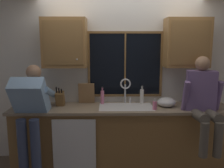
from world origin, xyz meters
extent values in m
cube|color=silver|center=(0.00, 0.06, 1.27)|extent=(5.59, 0.12, 2.55)
cube|color=black|center=(0.07, -0.01, 1.52)|extent=(1.10, 0.02, 0.95)
cube|color=brown|center=(0.07, -0.02, 2.02)|extent=(1.17, 0.02, 0.04)
cube|color=brown|center=(0.07, -0.02, 1.03)|extent=(1.17, 0.02, 0.04)
cube|color=brown|center=(-0.50, -0.02, 1.52)|extent=(0.03, 0.02, 0.95)
cube|color=brown|center=(0.64, -0.02, 1.52)|extent=(0.03, 0.02, 0.95)
cube|color=brown|center=(0.07, -0.02, 1.52)|extent=(0.02, 0.02, 0.95)
cube|color=olive|center=(0.00, -0.29, 0.44)|extent=(3.19, 0.58, 0.88)
cube|color=gray|center=(0.00, -0.31, 0.90)|extent=(3.25, 0.62, 0.04)
cube|color=white|center=(-0.67, -0.61, 0.46)|extent=(0.60, 0.02, 0.74)
cube|color=#9E703D|center=(-0.83, -0.17, 1.86)|extent=(0.64, 0.33, 0.72)
cube|color=olive|center=(-0.83, -0.34, 1.86)|extent=(0.56, 0.01, 0.62)
sphere|color=#B2B2B7|center=(-0.64, -0.34, 1.63)|extent=(0.02, 0.02, 0.02)
cube|color=#9E703D|center=(0.97, -0.17, 1.86)|extent=(0.64, 0.33, 0.72)
cube|color=olive|center=(0.97, -0.34, 1.86)|extent=(0.56, 0.01, 0.62)
sphere|color=#B2B2B7|center=(1.16, -0.34, 1.63)|extent=(0.02, 0.02, 0.02)
cube|color=silver|center=(0.07, -0.30, 0.91)|extent=(0.80, 0.46, 0.02)
cube|color=beige|center=(-0.13, -0.30, 0.81)|extent=(0.36, 0.42, 0.20)
cube|color=beige|center=(0.27, -0.30, 0.81)|extent=(0.36, 0.42, 0.20)
cube|color=silver|center=(0.07, -0.30, 0.81)|extent=(0.04, 0.42, 0.20)
cylinder|color=silver|center=(0.07, -0.08, 1.07)|extent=(0.03, 0.03, 0.30)
torus|color=silver|center=(0.07, -0.14, 1.24)|extent=(0.16, 0.02, 0.16)
cylinder|color=silver|center=(0.15, -0.08, 0.97)|extent=(0.03, 0.03, 0.09)
cylinder|color=#384260|center=(-1.33, -0.76, 0.44)|extent=(0.13, 0.13, 0.88)
cylinder|color=#384260|center=(-1.16, -0.76, 0.44)|extent=(0.13, 0.13, 0.88)
cube|color=#8CB2DB|center=(-1.24, -0.60, 1.12)|extent=(0.44, 0.50, 0.61)
sphere|color=#A57A5B|center=(-1.24, -0.39, 1.46)|extent=(0.21, 0.21, 0.21)
cylinder|color=#8CB2DB|center=(-1.46, -0.42, 1.17)|extent=(0.09, 0.52, 0.26)
cylinder|color=#8CB2DB|center=(-1.02, -0.42, 1.17)|extent=(0.09, 0.52, 0.26)
cylinder|color=#595147|center=(1.02, -0.69, 0.90)|extent=(0.14, 0.43, 0.16)
cylinder|color=#595147|center=(1.20, -0.69, 0.90)|extent=(0.14, 0.43, 0.16)
cylinder|color=#595147|center=(1.02, -0.91, 0.65)|extent=(0.11, 0.11, 0.46)
cylinder|color=#595147|center=(1.20, -0.91, 0.65)|extent=(0.11, 0.11, 0.46)
cube|color=slate|center=(1.11, -0.47, 1.20)|extent=(0.43, 0.28, 0.56)
sphere|color=#A57A5B|center=(1.11, -0.47, 1.58)|extent=(0.20, 0.20, 0.20)
cylinder|color=slate|center=(0.88, -0.52, 1.12)|extent=(0.08, 0.20, 0.47)
cylinder|color=slate|center=(1.34, -0.52, 1.12)|extent=(0.08, 0.20, 0.47)
cube|color=brown|center=(-0.92, -0.23, 1.02)|extent=(0.12, 0.18, 0.25)
cylinder|color=black|center=(-0.95, -0.28, 1.18)|extent=(0.02, 0.05, 0.09)
cylinder|color=black|center=(-0.92, -0.28, 1.17)|extent=(0.02, 0.04, 0.08)
cylinder|color=black|center=(-0.88, -0.28, 1.16)|extent=(0.02, 0.04, 0.06)
cube|color=#997047|center=(-0.53, -0.08, 1.08)|extent=(0.25, 0.09, 0.32)
ellipsoid|color=silver|center=(0.68, -0.28, 0.98)|extent=(0.28, 0.28, 0.14)
cylinder|color=pink|center=(0.47, -0.46, 0.98)|extent=(0.06, 0.06, 0.12)
cylinder|color=silver|center=(0.47, -0.46, 1.06)|extent=(0.02, 0.02, 0.04)
cylinder|color=silver|center=(0.47, -0.47, 1.08)|extent=(0.01, 0.04, 0.01)
cylinder|color=silver|center=(0.33, -0.12, 1.03)|extent=(0.06, 0.06, 0.22)
cylinder|color=#B3AFA7|center=(0.33, -0.12, 1.17)|extent=(0.03, 0.03, 0.06)
cylinder|color=black|center=(0.33, -0.12, 1.21)|extent=(0.03, 0.03, 0.01)
cylinder|color=pink|center=(-0.29, -0.11, 1.02)|extent=(0.06, 0.06, 0.21)
cylinder|color=#AD5B7A|center=(-0.29, -0.11, 1.15)|extent=(0.02, 0.02, 0.05)
cylinder|color=black|center=(-0.29, -0.11, 1.18)|extent=(0.03, 0.03, 0.01)
camera|label=1|loc=(-0.19, -3.79, 1.88)|focal=38.89mm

